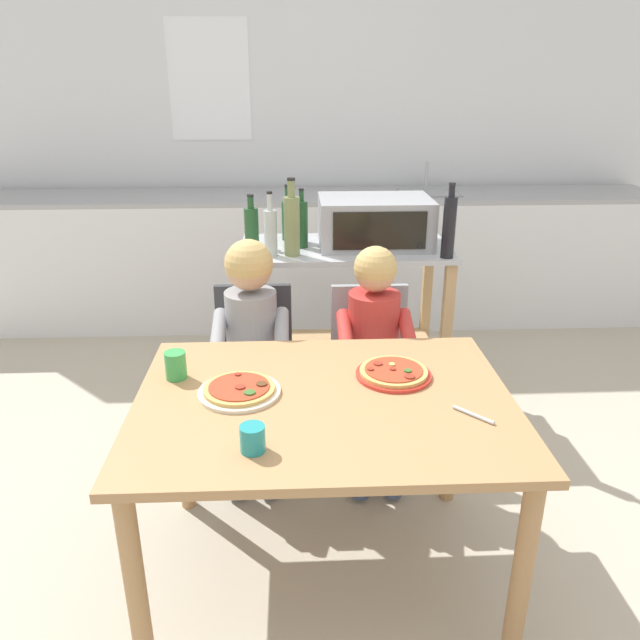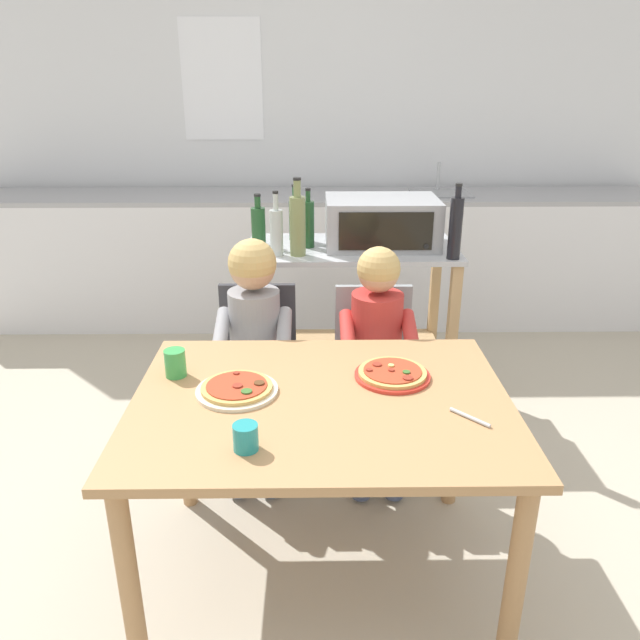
{
  "view_description": "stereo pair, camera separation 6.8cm",
  "coord_description": "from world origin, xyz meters",
  "px_view_note": "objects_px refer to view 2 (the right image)",
  "views": [
    {
      "loc": [
        -0.09,
        -1.74,
        1.69
      ],
      "look_at": [
        0.0,
        0.3,
        0.87
      ],
      "focal_mm": 34.5,
      "sensor_mm": 36.0,
      "label": 1
    },
    {
      "loc": [
        -0.03,
        -1.74,
        1.69
      ],
      "look_at": [
        0.0,
        0.3,
        0.87
      ],
      "focal_mm": 34.5,
      "sensor_mm": 36.0,
      "label": 2
    }
  ],
  "objects_px": {
    "dining_chair_left": "(258,363)",
    "pizza_plate_cream": "(237,389)",
    "bottle_squat_spirits": "(298,224)",
    "child_in_grey_shirt": "(254,331)",
    "bottle_brown_beer": "(455,227)",
    "bottle_slim_sauce": "(296,218)",
    "drinking_cup_teal": "(246,437)",
    "toaster_oven": "(381,222)",
    "bottle_dark_olive_oil": "(258,225)",
    "dining_chair_right": "(374,364)",
    "drinking_cup_green": "(175,363)",
    "bottle_clear_vinegar": "(276,231)",
    "child_in_red_shirt": "(378,340)",
    "serving_spoon": "(470,417)",
    "dining_table": "(321,424)",
    "bottle_tall_green_wine": "(308,223)",
    "pizza_plate_red_rimmed": "(392,374)",
    "kitchen_island_cart": "(351,301)"
  },
  "relations": [
    {
      "from": "toaster_oven",
      "to": "bottle_slim_sauce",
      "type": "height_order",
      "value": "bottle_slim_sauce"
    },
    {
      "from": "bottle_tall_green_wine",
      "to": "pizza_plate_red_rimmed",
      "type": "bearing_deg",
      "value": -75.47
    },
    {
      "from": "dining_chair_right",
      "to": "drinking_cup_green",
      "type": "xyz_separation_m",
      "value": [
        -0.74,
        -0.58,
        0.29
      ]
    },
    {
      "from": "dining_chair_right",
      "to": "toaster_oven",
      "type": "bearing_deg",
      "value": 82.35
    },
    {
      "from": "pizza_plate_cream",
      "to": "bottle_squat_spirits",
      "type": "bearing_deg",
      "value": 80.61
    },
    {
      "from": "bottle_brown_beer",
      "to": "drinking_cup_teal",
      "type": "xyz_separation_m",
      "value": [
        -0.85,
        -1.34,
        -0.27
      ]
    },
    {
      "from": "bottle_slim_sauce",
      "to": "pizza_plate_red_rimmed",
      "type": "relative_size",
      "value": 1.1
    },
    {
      "from": "bottle_brown_beer",
      "to": "dining_chair_right",
      "type": "xyz_separation_m",
      "value": [
        -0.39,
        -0.31,
        -0.55
      ]
    },
    {
      "from": "bottle_brown_beer",
      "to": "dining_chair_left",
      "type": "relative_size",
      "value": 0.43
    },
    {
      "from": "child_in_red_shirt",
      "to": "bottle_clear_vinegar",
      "type": "bearing_deg",
      "value": 131.42
    },
    {
      "from": "toaster_oven",
      "to": "child_in_red_shirt",
      "type": "distance_m",
      "value": 0.77
    },
    {
      "from": "bottle_tall_green_wine",
      "to": "bottle_squat_spirits",
      "type": "bearing_deg",
      "value": -108.32
    },
    {
      "from": "bottle_brown_beer",
      "to": "drinking_cup_teal",
      "type": "height_order",
      "value": "bottle_brown_beer"
    },
    {
      "from": "bottle_dark_olive_oil",
      "to": "child_in_grey_shirt",
      "type": "relative_size",
      "value": 0.25
    },
    {
      "from": "kitchen_island_cart",
      "to": "drinking_cup_green",
      "type": "xyz_separation_m",
      "value": [
        -0.67,
        -1.12,
        0.18
      ]
    },
    {
      "from": "bottle_brown_beer",
      "to": "bottle_clear_vinegar",
      "type": "distance_m",
      "value": 0.84
    },
    {
      "from": "dining_table",
      "to": "child_in_grey_shirt",
      "type": "relative_size",
      "value": 1.16
    },
    {
      "from": "bottle_slim_sauce",
      "to": "child_in_grey_shirt",
      "type": "relative_size",
      "value": 0.27
    },
    {
      "from": "kitchen_island_cart",
      "to": "child_in_red_shirt",
      "type": "xyz_separation_m",
      "value": [
        0.07,
        -0.66,
        0.07
      ]
    },
    {
      "from": "bottle_squat_spirits",
      "to": "serving_spoon",
      "type": "distance_m",
      "value": 1.4
    },
    {
      "from": "bottle_squat_spirits",
      "to": "child_in_grey_shirt",
      "type": "xyz_separation_m",
      "value": [
        -0.18,
        -0.48,
        -0.35
      ]
    },
    {
      "from": "drinking_cup_green",
      "to": "serving_spoon",
      "type": "bearing_deg",
      "value": -17.59
    },
    {
      "from": "dining_table",
      "to": "child_in_red_shirt",
      "type": "xyz_separation_m",
      "value": [
        0.25,
        0.62,
        0.03
      ]
    },
    {
      "from": "pizza_plate_cream",
      "to": "drinking_cup_green",
      "type": "distance_m",
      "value": 0.26
    },
    {
      "from": "kitchen_island_cart",
      "to": "bottle_dark_olive_oil",
      "type": "distance_m",
      "value": 0.62
    },
    {
      "from": "dining_chair_left",
      "to": "pizza_plate_cream",
      "type": "xyz_separation_m",
      "value": [
        0.0,
        -0.72,
        0.26
      ]
    },
    {
      "from": "bottle_dark_olive_oil",
      "to": "bottle_slim_sauce",
      "type": "height_order",
      "value": "bottle_slim_sauce"
    },
    {
      "from": "dining_chair_left",
      "to": "pizza_plate_cream",
      "type": "relative_size",
      "value": 3.01
    },
    {
      "from": "dining_table",
      "to": "serving_spoon",
      "type": "bearing_deg",
      "value": -16.93
    },
    {
      "from": "bottle_brown_beer",
      "to": "bottle_squat_spirits",
      "type": "xyz_separation_m",
      "value": [
        -0.73,
        0.07,
        -0.0
      ]
    },
    {
      "from": "toaster_oven",
      "to": "dining_chair_right",
      "type": "distance_m",
      "value": 0.77
    },
    {
      "from": "drinking_cup_green",
      "to": "dining_table",
      "type": "bearing_deg",
      "value": -18.17
    },
    {
      "from": "child_in_grey_shirt",
      "to": "dining_chair_right",
      "type": "bearing_deg",
      "value": 10.04
    },
    {
      "from": "toaster_oven",
      "to": "serving_spoon",
      "type": "bearing_deg",
      "value": -84.99
    },
    {
      "from": "pizza_plate_cream",
      "to": "pizza_plate_red_rimmed",
      "type": "bearing_deg",
      "value": 10.89
    },
    {
      "from": "drinking_cup_green",
      "to": "serving_spoon",
      "type": "height_order",
      "value": "drinking_cup_green"
    },
    {
      "from": "pizza_plate_cream",
      "to": "drinking_cup_green",
      "type": "bearing_deg",
      "value": 151.34
    },
    {
      "from": "bottle_tall_green_wine",
      "to": "drinking_cup_green",
      "type": "relative_size",
      "value": 3.06
    },
    {
      "from": "bottle_dark_olive_oil",
      "to": "child_in_grey_shirt",
      "type": "height_order",
      "value": "bottle_dark_olive_oil"
    },
    {
      "from": "bottle_clear_vinegar",
      "to": "drinking_cup_teal",
      "type": "height_order",
      "value": "bottle_clear_vinegar"
    },
    {
      "from": "kitchen_island_cart",
      "to": "drinking_cup_teal",
      "type": "relative_size",
      "value": 13.67
    },
    {
      "from": "bottle_brown_beer",
      "to": "dining_table",
      "type": "xyz_separation_m",
      "value": [
        -0.64,
        -1.05,
        -0.41
      ]
    },
    {
      "from": "pizza_plate_red_rimmed",
      "to": "serving_spoon",
      "type": "xyz_separation_m",
      "value": [
        0.2,
        -0.28,
        -0.01
      ]
    },
    {
      "from": "child_in_grey_shirt",
      "to": "bottle_clear_vinegar",
      "type": "bearing_deg",
      "value": 80.56
    },
    {
      "from": "dining_chair_left",
      "to": "drinking_cup_green",
      "type": "height_order",
      "value": "same"
    },
    {
      "from": "dining_chair_right",
      "to": "bottle_squat_spirits",
      "type": "bearing_deg",
      "value": 131.76
    },
    {
      "from": "toaster_oven",
      "to": "drinking_cup_teal",
      "type": "bearing_deg",
      "value": -108.6
    },
    {
      "from": "bottle_dark_olive_oil",
      "to": "bottle_tall_green_wine",
      "type": "bearing_deg",
      "value": -9.88
    },
    {
      "from": "bottle_squat_spirits",
      "to": "child_in_grey_shirt",
      "type": "height_order",
      "value": "bottle_squat_spirits"
    },
    {
      "from": "child_in_red_shirt",
      "to": "bottle_slim_sauce",
      "type": "bearing_deg",
      "value": 113.81
    }
  ]
}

